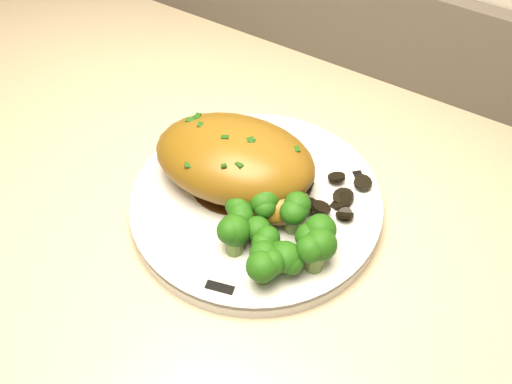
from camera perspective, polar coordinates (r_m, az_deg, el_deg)
The scene contains 9 objects.
counter at distance 1.07m, azimuth -14.10°, elevation -13.95°, with size 2.11×0.70×1.03m.
plate at distance 0.61m, azimuth -0.00°, elevation -1.11°, with size 0.24×0.24×0.02m, color silver.
rim_accent_0 at distance 0.63m, azimuth 9.26°, elevation 1.03°, with size 0.02×0.01×0.00m, color black.
rim_accent_1 at distance 0.66m, azimuth -6.16°, elevation 4.42°, with size 0.02×0.01×0.00m, color black.
rim_accent_2 at distance 0.55m, azimuth -3.23°, elevation -8.49°, with size 0.02×0.01×0.00m, color black.
gravy_pool at distance 0.62m, azimuth -1.84°, elevation 1.03°, with size 0.09×0.09×0.00m, color #3A1E0A.
chicken_breast at distance 0.60m, azimuth -1.54°, elevation 2.56°, with size 0.18×0.13×0.06m.
mushroom_pile at distance 0.61m, azimuth 5.22°, elevation 0.08°, with size 0.08×0.06×0.02m.
broccoli_florets at distance 0.55m, azimuth 1.65°, elevation -3.79°, with size 0.10×0.08×0.04m.
Camera 1 is at (0.41, 1.40, 1.39)m, focal length 45.00 mm.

